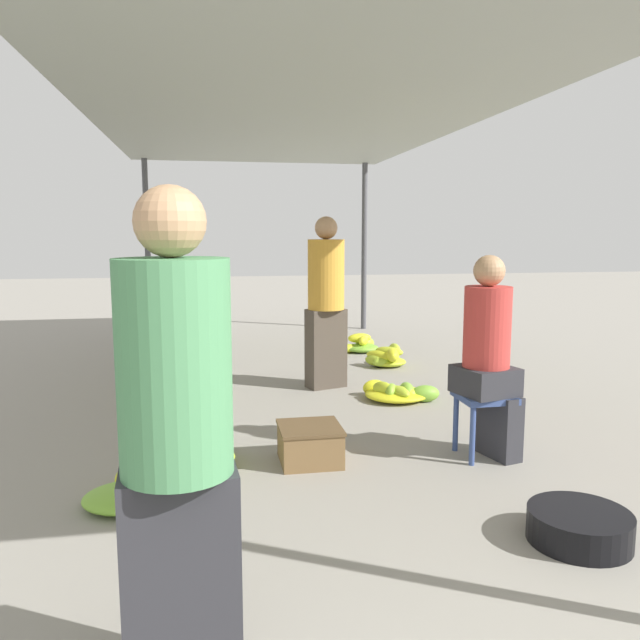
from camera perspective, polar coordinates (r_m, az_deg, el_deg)
canopy_post_back_left at (r=9.26m, az=-15.49°, el=6.36°), size 0.08×0.08×2.49m
canopy_post_back_right at (r=9.51m, az=4.06°, el=6.66°), size 0.08×0.08×2.49m
canopy_tarp at (r=5.52m, az=-2.38°, el=18.94°), size 3.57×8.09×0.04m
vendor_foreground at (r=1.96m, az=-12.93°, el=-10.98°), size 0.37×0.36×1.60m
stool at (r=4.24m, az=14.78°, el=-7.63°), size 0.34×0.34×0.42m
vendor_seated at (r=4.16m, az=15.22°, el=-2.97°), size 0.42×0.42×1.32m
basin_black at (r=3.36m, az=22.62°, el=-17.04°), size 0.48×0.48×0.15m
banana_pile_left_0 at (r=3.64m, az=-16.56°, el=-15.09°), size 0.52×0.54×0.14m
banana_pile_left_1 at (r=5.69m, az=-12.94°, el=-6.28°), size 0.65×0.67×0.25m
banana_pile_left_2 at (r=4.11m, az=-11.37°, el=-11.59°), size 0.62×0.51×0.30m
banana_pile_left_3 at (r=8.79m, az=-10.54°, el=-1.24°), size 0.50×0.41×0.18m
banana_pile_right_0 at (r=5.56m, az=7.22°, el=-6.62°), size 0.64×0.50×0.17m
banana_pile_right_1 at (r=6.88m, az=6.16°, el=-3.41°), size 0.48×0.45×0.24m
banana_pile_right_2 at (r=7.74m, az=3.71°, el=-2.25°), size 0.54×0.43×0.23m
crate_near at (r=4.07m, az=-0.92°, el=-11.25°), size 0.40×0.40×0.24m
shopper_walking_mid at (r=5.85m, az=0.55°, el=1.85°), size 0.43×0.43×1.61m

